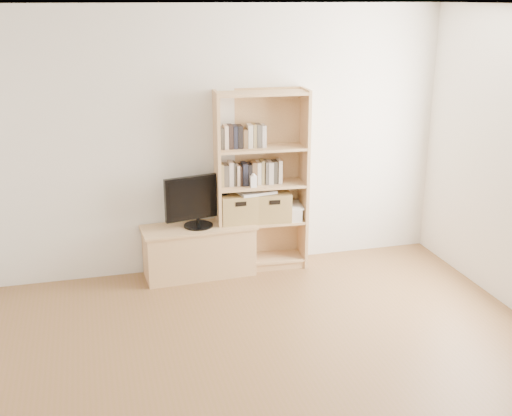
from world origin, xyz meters
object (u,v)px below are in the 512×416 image
object	(u,v)px
television	(198,201)
basket_right	(272,206)
tv_stand	(199,252)
bookshelf	(261,182)
basket_left	(238,208)
baby_monitor	(253,182)
laptop	(256,191)

from	to	relation	value
television	basket_right	xyz separation A→B (m)	(0.76, 0.03, -0.12)
tv_stand	basket_right	world-z (taller)	basket_right
bookshelf	basket_left	bearing A→B (deg)	-178.81
bookshelf	television	size ratio (longest dim) A/B	2.75
bookshelf	television	distance (m)	0.66
tv_stand	baby_monitor	size ratio (longest dim) A/B	9.32
tv_stand	television	distance (m)	0.53
bookshelf	basket_left	size ratio (longest dim) A/B	5.05
bookshelf	basket_right	xyz separation A→B (m)	(0.11, -0.01, -0.26)
basket_right	laptop	world-z (taller)	laptop
laptop	baby_monitor	bearing A→B (deg)	-127.23
television	basket_left	distance (m)	0.43
tv_stand	laptop	xyz separation A→B (m)	(0.59, 0.03, 0.57)
tv_stand	television	world-z (taller)	television
tv_stand	laptop	size ratio (longest dim) A/B	2.98
laptop	television	bearing A→B (deg)	174.38
tv_stand	bookshelf	bearing A→B (deg)	0.48
bookshelf	baby_monitor	bearing A→B (deg)	-135.00
basket_left	laptop	xyz separation A→B (m)	(0.18, -0.01, 0.16)
baby_monitor	television	bearing A→B (deg)	172.79
bookshelf	baby_monitor	distance (m)	0.15
television	laptop	world-z (taller)	television
bookshelf	basket_right	distance (m)	0.28
basket_right	tv_stand	bearing A→B (deg)	-172.12
tv_stand	laptop	world-z (taller)	laptop
baby_monitor	basket_left	world-z (taller)	baby_monitor
tv_stand	basket_right	bearing A→B (deg)	-0.83
tv_stand	bookshelf	world-z (taller)	bookshelf
basket_left	basket_right	bearing A→B (deg)	-2.42
laptop	bookshelf	bearing A→B (deg)	-4.04
bookshelf	basket_left	world-z (taller)	bookshelf
tv_stand	laptop	distance (m)	0.82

